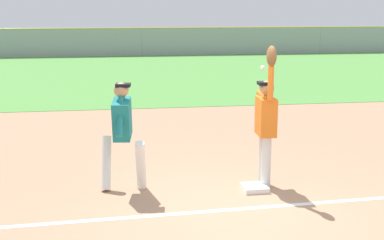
{
  "coord_description": "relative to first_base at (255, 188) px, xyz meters",
  "views": [
    {
      "loc": [
        -1.68,
        -6.85,
        2.83
      ],
      "look_at": [
        -0.46,
        1.23,
        1.05
      ],
      "focal_mm": 48.34,
      "sensor_mm": 36.0,
      "label": 1
    }
  ],
  "objects": [
    {
      "name": "outfield_fence",
      "position": [
        -0.46,
        23.65,
        0.8
      ],
      "size": [
        44.77,
        0.08,
        1.67
      ],
      "color": "#93999E",
      "rests_on": "ground_plane"
    },
    {
      "name": "first_base",
      "position": [
        0.0,
        0.0,
        0.0
      ],
      "size": [
        0.39,
        0.39,
        0.08
      ],
      "primitive_type": "cube",
      "rotation": [
        0.0,
        0.0,
        0.01
      ],
      "color": "white",
      "rests_on": "ground_plane"
    },
    {
      "name": "parked_car_white",
      "position": [
        -1.03,
        26.12,
        0.63
      ],
      "size": [
        4.43,
        2.18,
        1.25
      ],
      "rotation": [
        0.0,
        0.0,
        -0.02
      ],
      "color": "white",
      "rests_on": "ground_plane"
    },
    {
      "name": "outfield_grass",
      "position": [
        -0.46,
        15.34,
        -0.04
      ],
      "size": [
        44.69,
        16.63,
        0.01
      ],
      "primitive_type": "cube",
      "color": "#549342",
      "rests_on": "ground_plane"
    },
    {
      "name": "parked_car_tan",
      "position": [
        -6.38,
        26.63,
        0.63
      ],
      "size": [
        4.45,
        2.22,
        1.25
      ],
      "rotation": [
        0.0,
        0.0,
        0.03
      ],
      "color": "tan",
      "rests_on": "ground_plane"
    },
    {
      "name": "fielder",
      "position": [
        0.2,
        0.17,
        1.08
      ],
      "size": [
        0.28,
        0.89,
        2.28
      ],
      "rotation": [
        0.0,
        0.0,
        3.1
      ],
      "color": "silver",
      "rests_on": "ground_plane"
    },
    {
      "name": "ground_plane",
      "position": [
        -0.46,
        -0.67,
        -0.04
      ],
      "size": [
        73.94,
        73.94,
        0.0
      ],
      "primitive_type": "plane",
      "color": "tan"
    },
    {
      "name": "runner",
      "position": [
        -2.05,
        0.33,
        0.96
      ],
      "size": [
        0.74,
        0.85,
        1.72
      ],
      "rotation": [
        0.0,
        0.0,
        -0.13
      ],
      "color": "white",
      "rests_on": "ground_plane"
    },
    {
      "name": "baseball",
      "position": [
        0.12,
        0.16,
        1.89
      ],
      "size": [
        0.07,
        0.07,
        0.07
      ],
      "primitive_type": "sphere",
      "color": "white"
    },
    {
      "name": "parked_car_silver",
      "position": [
        4.81,
        25.89,
        0.63
      ],
      "size": [
        4.56,
        2.45,
        1.25
      ],
      "rotation": [
        0.0,
        0.0,
        0.1
      ],
      "color": "#B7B7BC",
      "rests_on": "ground_plane"
    }
  ]
}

